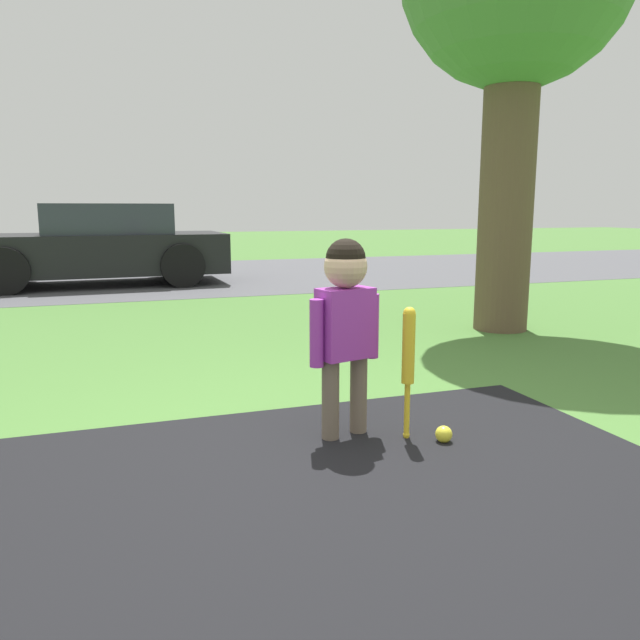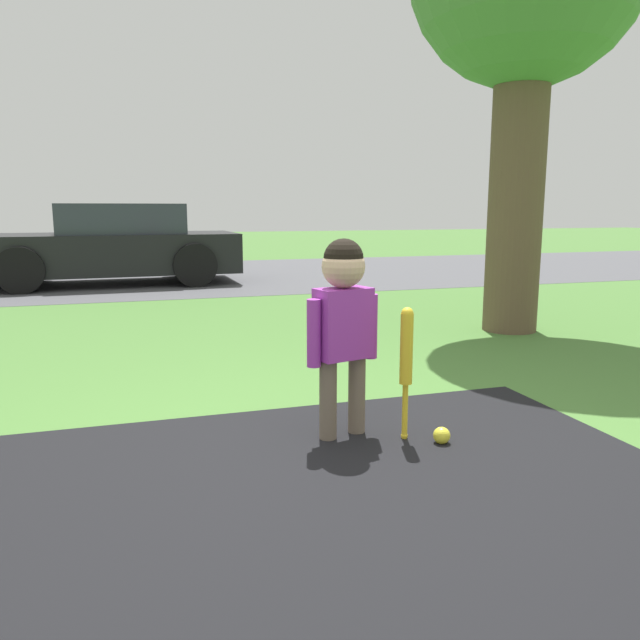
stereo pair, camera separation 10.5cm
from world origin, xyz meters
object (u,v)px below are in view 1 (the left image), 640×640
(child, at_px, (345,310))
(sports_ball, at_px, (444,434))
(parked_car, at_px, (99,246))
(baseball_bat, at_px, (408,354))

(child, bearing_deg, sports_ball, -45.04)
(child, height_order, sports_ball, child)
(child, relative_size, parked_car, 0.26)
(baseball_bat, bearing_deg, child, 153.64)
(baseball_bat, bearing_deg, sports_ball, -37.33)
(sports_ball, bearing_deg, parked_car, 102.20)
(baseball_bat, relative_size, parked_car, 0.18)
(child, xyz_separation_m, baseball_bat, (0.29, -0.15, -0.22))
(baseball_bat, relative_size, sports_ball, 7.95)
(sports_ball, height_order, parked_car, parked_car)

